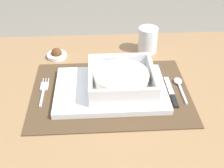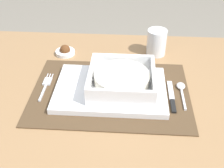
% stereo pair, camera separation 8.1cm
% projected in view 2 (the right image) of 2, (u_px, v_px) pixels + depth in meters
% --- Properties ---
extents(dining_table, '(0.96, 0.67, 0.73)m').
position_uv_depth(dining_table, '(111.00, 117.00, 0.91)').
color(dining_table, '#936D47').
rests_on(dining_table, ground).
extents(placemat, '(0.44, 0.31, 0.00)m').
position_uv_depth(placemat, '(112.00, 92.00, 0.83)').
color(placemat, '#4C3823').
rests_on(placemat, dining_table).
extents(serving_plate, '(0.30, 0.21, 0.02)m').
position_uv_depth(serving_plate, '(112.00, 89.00, 0.82)').
color(serving_plate, white).
rests_on(serving_plate, placemat).
extents(porridge_bowl, '(0.18, 0.18, 0.05)m').
position_uv_depth(porridge_bowl, '(122.00, 80.00, 0.81)').
color(porridge_bowl, white).
rests_on(porridge_bowl, serving_plate).
extents(fork, '(0.02, 0.13, 0.00)m').
position_uv_depth(fork, '(46.00, 85.00, 0.85)').
color(fork, silver).
rests_on(fork, placemat).
extents(spoon, '(0.02, 0.12, 0.01)m').
position_uv_depth(spoon, '(181.00, 89.00, 0.83)').
color(spoon, silver).
rests_on(spoon, placemat).
extents(butter_knife, '(0.01, 0.14, 0.01)m').
position_uv_depth(butter_knife, '(172.00, 98.00, 0.80)').
color(butter_knife, black).
rests_on(butter_knife, placemat).
extents(drinking_glass, '(0.06, 0.06, 0.09)m').
position_uv_depth(drinking_glass, '(156.00, 43.00, 0.98)').
color(drinking_glass, white).
rests_on(drinking_glass, dining_table).
extents(condiment_saucer, '(0.06, 0.06, 0.04)m').
position_uv_depth(condiment_saucer, '(65.00, 51.00, 0.99)').
color(condiment_saucer, white).
rests_on(condiment_saucer, dining_table).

